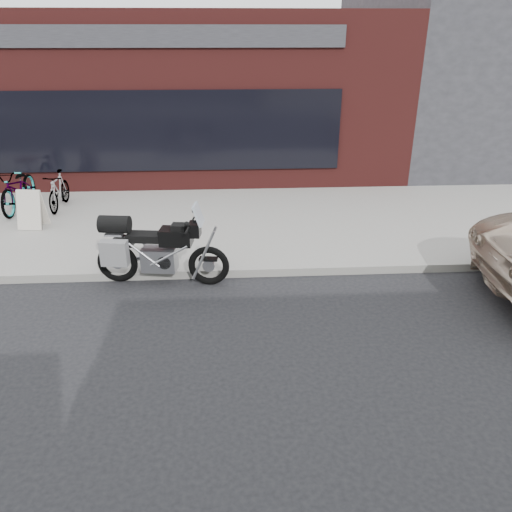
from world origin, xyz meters
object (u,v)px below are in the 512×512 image
bicycle_front (18,188)px  bicycle_rear (59,190)px  motorcycle (152,250)px  sandwich_sign (31,209)px

bicycle_front → bicycle_rear: 0.92m
bicycle_front → motorcycle: bearing=-46.3°
motorcycle → sandwich_sign: 3.83m
sandwich_sign → bicycle_rear: bearing=88.0°
bicycle_rear → sandwich_sign: size_ratio=1.76×
motorcycle → bicycle_rear: size_ratio=1.58×
bicycle_rear → sandwich_sign: 1.26m
motorcycle → bicycle_rear: bearing=132.9°
motorcycle → sandwich_sign: bearing=146.3°
bicycle_rear → motorcycle: bearing=-53.9°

